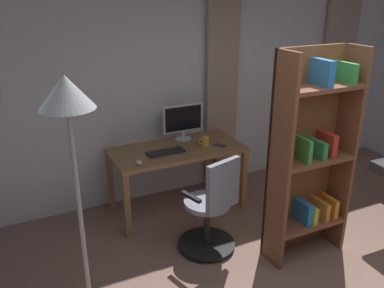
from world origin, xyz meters
The scene contains 12 objects.
back_room_partition centered at (0.00, -2.77, 1.44)m, with size 6.19×0.10×2.88m, color silver.
curtain_left_panel centered at (-2.18, -2.66, 1.35)m, with size 0.52×0.06×2.70m, color gray.
curtain_right_panel centered at (-0.35, -2.66, 1.35)m, with size 0.41×0.06×2.70m, color gray.
desk centered at (0.42, -2.27, 0.65)m, with size 1.45×0.70×0.75m.
office_chair centered at (0.45, -1.40, 0.45)m, with size 0.56×0.56×0.99m.
computer_monitor centered at (0.24, -2.50, 0.98)m, with size 0.48×0.18×0.41m.
computer_keyboard centered at (0.58, -2.19, 0.76)m, with size 0.40×0.14×0.02m, color #232328.
computer_mouse centered at (0.93, -2.04, 0.77)m, with size 0.06×0.10×0.04m, color white.
cell_phone_by_monitor centered at (-0.04, -2.13, 0.75)m, with size 0.07×0.14×0.01m, color #333338.
mug_coffee centered at (0.11, -2.20, 0.80)m, with size 0.13×0.08×0.10m.
bookshelf centered at (-0.35, -1.06, 0.98)m, with size 0.76×0.30×1.94m.
floor_lamp centered at (1.72, -0.84, 1.63)m, with size 0.33×0.33×1.93m.
Camera 1 is at (2.04, 1.47, 2.38)m, focal length 37.58 mm.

